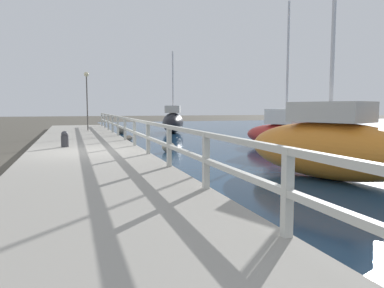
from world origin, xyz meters
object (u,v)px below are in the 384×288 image
Objects in this scene: sailboat_black at (173,121)px; sailboat_orange at (329,146)px; dock_lamp at (87,86)px; mooring_bollard at (65,139)px; sailboat_red at (286,133)px.

sailboat_orange reaches higher than sailboat_black.
dock_lamp is at bearing 85.19° from sailboat_orange.
dock_lamp is 5.72m from sailboat_black.
dock_lamp is at bearing 83.01° from mooring_bollard.
mooring_bollard is 0.08× the size of sailboat_orange.
dock_lamp is (1.15, 9.39, 2.33)m from mooring_bollard.
dock_lamp is 0.67× the size of sailboat_black.
mooring_bollard is 8.74m from sailboat_orange.
sailboat_orange reaches higher than mooring_bollard.
dock_lamp is 0.50× the size of sailboat_orange.
sailboat_orange is at bearing -133.60° from sailboat_red.
dock_lamp is 12.54m from sailboat_red.
sailboat_red is at bearing -4.17° from mooring_bollard.
sailboat_black reaches higher than mooring_bollard.
sailboat_orange is (5.77, -6.57, 0.21)m from mooring_bollard.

